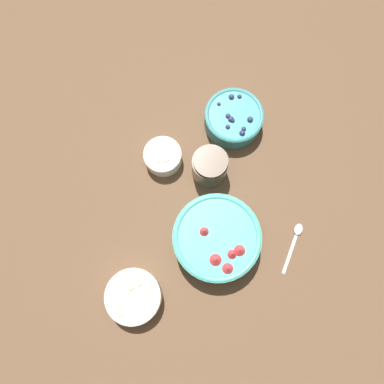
# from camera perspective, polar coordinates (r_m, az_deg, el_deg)

# --- Properties ---
(ground_plane) EXTENTS (4.00, 4.00, 0.00)m
(ground_plane) POSITION_cam_1_polar(r_m,az_deg,el_deg) (1.00, -1.02, -3.47)
(ground_plane) COLOR brown
(bowl_strawberries) EXTENTS (0.22, 0.22, 0.09)m
(bowl_strawberries) POSITION_cam_1_polar(r_m,az_deg,el_deg) (0.94, 3.77, -7.11)
(bowl_strawberries) COLOR #47AD9E
(bowl_strawberries) RESTS_ON ground_plane
(bowl_blueberries) EXTENTS (0.16, 0.16, 0.07)m
(bowl_blueberries) POSITION_cam_1_polar(r_m,az_deg,el_deg) (1.05, 6.35, 11.12)
(bowl_blueberries) COLOR teal
(bowl_blueberries) RESTS_ON ground_plane
(bowl_bananas) EXTENTS (0.14, 0.14, 0.06)m
(bowl_bananas) POSITION_cam_1_polar(r_m,az_deg,el_deg) (0.96, -8.89, -15.41)
(bowl_bananas) COLOR white
(bowl_bananas) RESTS_ON ground_plane
(bowl_cream) EXTENTS (0.10, 0.10, 0.06)m
(bowl_cream) POSITION_cam_1_polar(r_m,az_deg,el_deg) (1.01, -4.47, 5.48)
(bowl_cream) COLOR silver
(bowl_cream) RESTS_ON ground_plane
(jar_chocolate) EXTENTS (0.09, 0.09, 0.10)m
(jar_chocolate) POSITION_cam_1_polar(r_m,az_deg,el_deg) (0.98, 2.72, 3.81)
(jar_chocolate) COLOR brown
(jar_chocolate) RESTS_ON ground_plane
(spoon) EXTENTS (0.10, 0.11, 0.01)m
(spoon) POSITION_cam_1_polar(r_m,az_deg,el_deg) (1.02, 15.46, -6.87)
(spoon) COLOR silver
(spoon) RESTS_ON ground_plane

